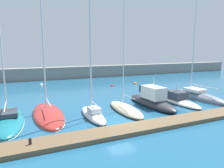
{
  "coord_description": "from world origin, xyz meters",
  "views": [
    {
      "loc": [
        -8.35,
        -16.73,
        6.85
      ],
      "look_at": [
        1.35,
        5.05,
        2.9
      ],
      "focal_mm": 32.98,
      "sensor_mm": 36.0,
      "label": 1
    }
  ],
  "objects": [
    {
      "name": "dock_pier",
      "position": [
        0.0,
        -2.16,
        0.18
      ],
      "size": [
        34.84,
        2.22,
        0.37
      ],
      "primitive_type": "cube",
      "color": "brown",
      "rests_on": "ground_plane"
    },
    {
      "name": "sailboat_slate_eighth",
      "position": [
        14.51,
        4.62,
        0.35
      ],
      "size": [
        2.68,
        10.06,
        18.76
      ],
      "rotation": [
        0.0,
        0.0,
        1.57
      ],
      "color": "slate",
      "rests_on": "ground_plane"
    },
    {
      "name": "mooring_buoy_white",
      "position": [
        -4.84,
        25.59,
        0.0
      ],
      "size": [
        0.66,
        0.66,
        0.66
      ],
      "primitive_type": "sphere",
      "color": "white",
      "rests_on": "ground_plane"
    },
    {
      "name": "sailboat_sand_fifth",
      "position": [
        2.2,
        3.21,
        0.27
      ],
      "size": [
        2.38,
        7.39,
        15.66
      ],
      "rotation": [
        0.0,
        0.0,
        1.54
      ],
      "color": "beige",
      "rests_on": "ground_plane"
    },
    {
      "name": "mooring_buoy_red",
      "position": [
        7.49,
        18.81,
        0.0
      ],
      "size": [
        0.59,
        0.59,
        0.59
      ],
      "primitive_type": "sphere",
      "color": "red",
      "rests_on": "ground_plane"
    },
    {
      "name": "sailboat_red_third",
      "position": [
        -6.04,
        5.02,
        0.21
      ],
      "size": [
        3.04,
        9.64,
        15.19
      ],
      "rotation": [
        0.0,
        0.0,
        1.57
      ],
      "color": "#B72D28",
      "rests_on": "ground_plane"
    },
    {
      "name": "sailboat_teal_second",
      "position": [
        -9.86,
        4.86,
        0.25
      ],
      "size": [
        3.22,
        10.13,
        19.18
      ],
      "rotation": [
        0.0,
        0.0,
        1.59
      ],
      "color": "#19707F",
      "rests_on": "ground_plane"
    },
    {
      "name": "dock_bollard",
      "position": [
        -8.09,
        -2.16,
        0.59
      ],
      "size": [
        0.2,
        0.2,
        0.44
      ],
      "primitive_type": "cylinder",
      "color": "black",
      "rests_on": "dock_pier"
    },
    {
      "name": "motorboat_charcoal_sixth",
      "position": [
        6.32,
        3.99,
        0.7
      ],
      "size": [
        2.67,
        8.93,
        3.86
      ],
      "rotation": [
        0.0,
        0.0,
        1.59
      ],
      "color": "#2D2D33",
      "rests_on": "ground_plane"
    },
    {
      "name": "motorboat_ivory_seventh",
      "position": [
        10.25,
        3.7,
        0.38
      ],
      "size": [
        2.45,
        7.56,
        2.7
      ],
      "rotation": [
        0.0,
        0.0,
        1.55
      ],
      "color": "silver",
      "rests_on": "ground_plane"
    },
    {
      "name": "sailboat_white_fourth",
      "position": [
        -1.83,
        2.76,
        0.45
      ],
      "size": [
        1.78,
        6.37,
        13.82
      ],
      "rotation": [
        0.0,
        0.0,
        1.55
      ],
      "color": "white",
      "rests_on": "ground_plane"
    },
    {
      "name": "breakwater_seawall",
      "position": [
        0.0,
        33.12,
        1.42
      ],
      "size": [
        108.0,
        2.57,
        2.84
      ],
      "primitive_type": "cube",
      "color": "gray",
      "rests_on": "ground_plane"
    },
    {
      "name": "ground_plane",
      "position": [
        0.0,
        0.0,
        0.0
      ],
      "size": [
        120.0,
        120.0,
        0.0
      ],
      "primitive_type": "plane",
      "color": "#1E567A"
    },
    {
      "name": "mooring_buoy_orange",
      "position": [
        12.86,
        19.23,
        0.0
      ],
      "size": [
        0.74,
        0.74,
        0.74
      ],
      "primitive_type": "sphere",
      "color": "orange",
      "rests_on": "ground_plane"
    }
  ]
}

